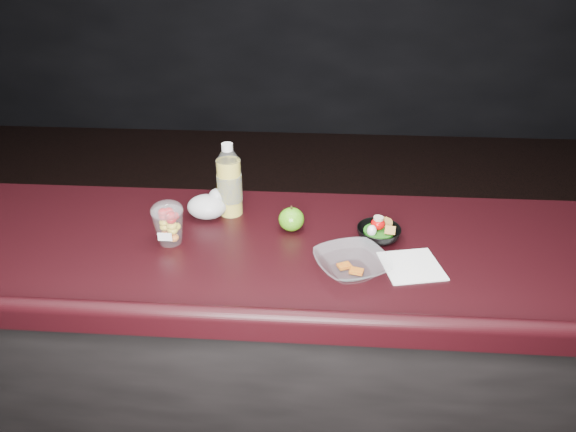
# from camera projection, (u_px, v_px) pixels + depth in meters

# --- Properties ---
(counter) EXTENTS (4.06, 0.71, 1.02)m
(counter) POSITION_uv_depth(u_px,v_px,m) (251.00, 364.00, 1.82)
(counter) COLOR black
(counter) RESTS_ON ground
(lemonade_bottle) EXTENTS (0.08, 0.08, 0.25)m
(lemonade_bottle) POSITION_uv_depth(u_px,v_px,m) (230.00, 185.00, 1.68)
(lemonade_bottle) COLOR yellow
(lemonade_bottle) RESTS_ON counter
(fruit_cup) EXTENTS (0.10, 0.10, 0.14)m
(fruit_cup) POSITION_uv_depth(u_px,v_px,m) (168.00, 222.00, 1.54)
(fruit_cup) COLOR white
(fruit_cup) RESTS_ON counter
(green_apple) EXTENTS (0.08, 0.08, 0.08)m
(green_apple) POSITION_uv_depth(u_px,v_px,m) (291.00, 219.00, 1.62)
(green_apple) COLOR #37810E
(green_apple) RESTS_ON counter
(plastic_bag) EXTENTS (0.13, 0.11, 0.10)m
(plastic_bag) POSITION_uv_depth(u_px,v_px,m) (208.00, 205.00, 1.69)
(plastic_bag) COLOR silver
(plastic_bag) RESTS_ON counter
(snack_bowl) EXTENTS (0.16, 0.16, 0.07)m
(snack_bowl) POSITION_uv_depth(u_px,v_px,m) (378.00, 233.00, 1.57)
(snack_bowl) COLOR black
(snack_bowl) RESTS_ON counter
(takeout_bowl) EXTENTS (0.26, 0.26, 0.05)m
(takeout_bowl) POSITION_uv_depth(u_px,v_px,m) (351.00, 264.00, 1.43)
(takeout_bowl) COLOR silver
(takeout_bowl) RESTS_ON counter
(paper_napkin) EXTENTS (0.19, 0.19, 0.00)m
(paper_napkin) POSITION_uv_depth(u_px,v_px,m) (411.00, 266.00, 1.46)
(paper_napkin) COLOR white
(paper_napkin) RESTS_ON counter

